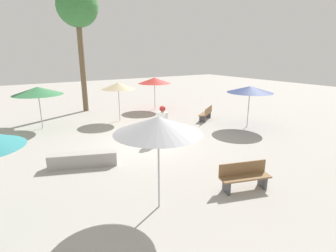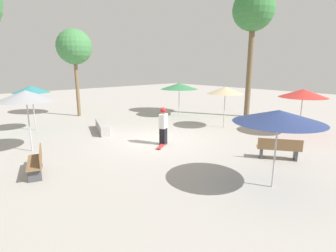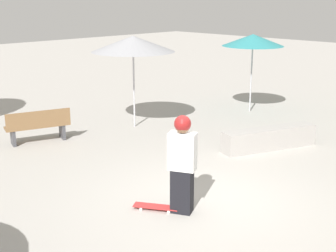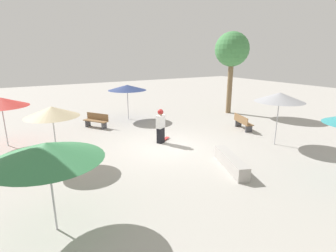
{
  "view_description": "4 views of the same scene",
  "coord_description": "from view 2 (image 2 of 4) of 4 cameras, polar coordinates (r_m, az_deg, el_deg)",
  "views": [
    {
      "loc": [
        -10.3,
        5.58,
        4.1
      ],
      "look_at": [
        -0.2,
        -0.91,
        0.75
      ],
      "focal_mm": 28.0,
      "sensor_mm": 36.0,
      "label": 1
    },
    {
      "loc": [
        -7.67,
        -9.37,
        3.54
      ],
      "look_at": [
        0.42,
        -0.5,
        0.76
      ],
      "focal_mm": 28.0,
      "sensor_mm": 36.0,
      "label": 2
    },
    {
      "loc": [
        5.04,
        -6.1,
        3.62
      ],
      "look_at": [
        -0.51,
        -0.57,
        1.43
      ],
      "focal_mm": 50.0,
      "sensor_mm": 36.0,
      "label": 3
    },
    {
      "loc": [
        5.91,
        10.24,
        4.33
      ],
      "look_at": [
        -0.37,
        -0.52,
        0.87
      ],
      "focal_mm": 28.0,
      "sensor_mm": 36.0,
      "label": 4
    }
  ],
  "objects": [
    {
      "name": "ground_plane",
      "position": [
        12.61,
        -2.94,
        -3.29
      ],
      "size": [
        60.0,
        60.0,
        0.0
      ],
      "primitive_type": "plane",
      "color": "#ADA8A0"
    },
    {
      "name": "skater_main",
      "position": [
        11.84,
        -1.03,
        0.29
      ],
      "size": [
        0.52,
        0.43,
        1.73
      ],
      "rotation": [
        0.0,
        0.0,
        3.61
      ],
      "color": "black",
      "rests_on": "ground_plane"
    },
    {
      "name": "skateboard",
      "position": [
        11.63,
        -1.52,
        -4.4
      ],
      "size": [
        0.78,
        0.59,
        0.07
      ],
      "rotation": [
        0.0,
        0.0,
        3.7
      ],
      "color": "red",
      "rests_on": "ground_plane"
    },
    {
      "name": "concrete_ledge",
      "position": [
        14.75,
        -14.12,
        -0.22
      ],
      "size": [
        1.31,
        2.46,
        0.52
      ],
      "rotation": [
        0.0,
        0.0,
        1.2
      ],
      "color": "#A8A39E",
      "rests_on": "ground_plane"
    },
    {
      "name": "bench_near",
      "position": [
        10.95,
        22.98,
        -4.57
      ],
      "size": [
        1.26,
        1.57,
        0.85
      ],
      "rotation": [
        0.0,
        0.0,
        5.31
      ],
      "color": "#47474C",
      "rests_on": "ground_plane"
    },
    {
      "name": "bench_far",
      "position": [
        9.78,
        -26.7,
        -6.99
      ],
      "size": [
        0.91,
        1.66,
        0.85
      ],
      "rotation": [
        0.0,
        0.0,
        1.26
      ],
      "color": "#47474C",
      "rests_on": "ground_plane"
    },
    {
      "name": "shade_umbrella_red",
      "position": [
        15.26,
        27.35,
        6.35
      ],
      "size": [
        2.41,
        2.41,
        2.36
      ],
      "color": "#B7B7BC",
      "rests_on": "ground_plane"
    },
    {
      "name": "shade_umbrella_green",
      "position": [
        18.7,
        2.45,
        8.67
      ],
      "size": [
        2.63,
        2.63,
        2.34
      ],
      "color": "#B7B7BC",
      "rests_on": "ground_plane"
    },
    {
      "name": "shade_umbrella_teal",
      "position": [
        16.13,
        -27.62,
        7.08
      ],
      "size": [
        1.93,
        1.93,
        2.47
      ],
      "color": "#B7B7BC",
      "rests_on": "ground_plane"
    },
    {
      "name": "shade_umbrella_navy",
      "position": [
        7.98,
        22.94,
        1.96
      ],
      "size": [
        2.53,
        2.53,
        2.33
      ],
      "color": "#B7B7BC",
      "rests_on": "ground_plane"
    },
    {
      "name": "shade_umbrella_tan",
      "position": [
        15.36,
        12.36,
        7.61
      ],
      "size": [
        2.06,
        2.06,
        2.37
      ],
      "color": "#B7B7BC",
      "rests_on": "ground_plane"
    },
    {
      "name": "shade_umbrella_grey",
      "position": [
        12.11,
        -28.57,
        5.8
      ],
      "size": [
        2.31,
        2.31,
        2.57
      ],
      "color": "#B7B7BC",
      "rests_on": "ground_plane"
    },
    {
      "name": "palm_tree_center_right",
      "position": [
        19.71,
        -19.74,
        15.8
      ],
      "size": [
        2.38,
        2.38,
        5.98
      ],
      "color": "brown",
      "rests_on": "ground_plane"
    },
    {
      "name": "palm_tree_left",
      "position": [
        19.53,
        18.09,
        22.5
      ],
      "size": [
        2.74,
        2.74,
        8.49
      ],
      "color": "brown",
      "rests_on": "ground_plane"
    }
  ]
}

